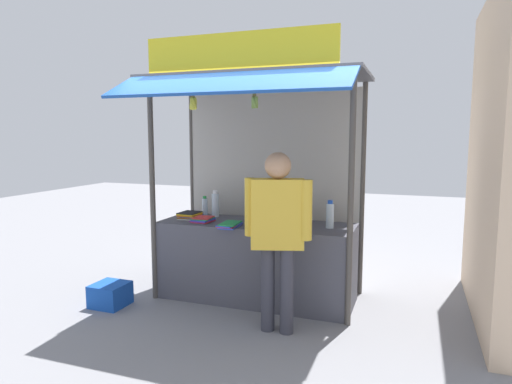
{
  "coord_description": "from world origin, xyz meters",
  "views": [
    {
      "loc": [
        1.66,
        -4.63,
        1.84
      ],
      "look_at": [
        0.0,
        0.0,
        1.22
      ],
      "focal_mm": 31.41,
      "sensor_mm": 36.0,
      "label": 1
    }
  ],
  "objects_px": {
    "water_bottle_front_left": "(205,207)",
    "plastic_crate": "(110,295)",
    "magazine_stack_mid_right": "(190,215)",
    "vendor_person": "(278,226)",
    "water_bottle_far_left": "(330,215)",
    "magazine_stack_front_right": "(230,225)",
    "water_bottle_back_right": "(215,204)",
    "banana_bunch_inner_right": "(255,102)",
    "banana_bunch_leftmost": "(193,103)",
    "magazine_stack_mid_left": "(203,219)"
  },
  "relations": [
    {
      "from": "water_bottle_front_left",
      "to": "plastic_crate",
      "type": "xyz_separation_m",
      "value": [
        -0.68,
        -0.96,
        -0.86
      ]
    },
    {
      "from": "magazine_stack_mid_right",
      "to": "vendor_person",
      "type": "distance_m",
      "value": 1.51
    },
    {
      "from": "water_bottle_far_left",
      "to": "magazine_stack_mid_right",
      "type": "bearing_deg",
      "value": -179.64
    },
    {
      "from": "plastic_crate",
      "to": "water_bottle_front_left",
      "type": "bearing_deg",
      "value": 54.68
    },
    {
      "from": "water_bottle_far_left",
      "to": "magazine_stack_front_right",
      "type": "xyz_separation_m",
      "value": [
        -1.02,
        -0.3,
        -0.12
      ]
    },
    {
      "from": "water_bottle_front_left",
      "to": "water_bottle_far_left",
      "type": "bearing_deg",
      "value": -7.63
    },
    {
      "from": "water_bottle_back_right",
      "to": "banana_bunch_inner_right",
      "type": "relative_size",
      "value": 1.31
    },
    {
      "from": "banana_bunch_inner_right",
      "to": "vendor_person",
      "type": "bearing_deg",
      "value": -40.39
    },
    {
      "from": "water_bottle_front_left",
      "to": "water_bottle_back_right",
      "type": "distance_m",
      "value": 0.15
    },
    {
      "from": "banana_bunch_inner_right",
      "to": "plastic_crate",
      "type": "bearing_deg",
      "value": -170.2
    },
    {
      "from": "banana_bunch_leftmost",
      "to": "plastic_crate",
      "type": "relative_size",
      "value": 0.69
    },
    {
      "from": "water_bottle_back_right",
      "to": "vendor_person",
      "type": "xyz_separation_m",
      "value": [
        1.08,
        -0.97,
        -0.0
      ]
    },
    {
      "from": "banana_bunch_leftmost",
      "to": "magazine_stack_mid_right",
      "type": "bearing_deg",
      "value": 123.99
    },
    {
      "from": "water_bottle_front_left",
      "to": "banana_bunch_inner_right",
      "type": "relative_size",
      "value": 1.0
    },
    {
      "from": "magazine_stack_front_right",
      "to": "plastic_crate",
      "type": "xyz_separation_m",
      "value": [
        -1.23,
        -0.45,
        -0.77
      ]
    },
    {
      "from": "water_bottle_front_left",
      "to": "banana_bunch_inner_right",
      "type": "bearing_deg",
      "value": -37.61
    },
    {
      "from": "magazine_stack_mid_right",
      "to": "magazine_stack_front_right",
      "type": "relative_size",
      "value": 0.86
    },
    {
      "from": "water_bottle_far_left",
      "to": "water_bottle_back_right",
      "type": "bearing_deg",
      "value": 171.66
    },
    {
      "from": "water_bottle_front_left",
      "to": "magazine_stack_mid_left",
      "type": "relative_size",
      "value": 0.95
    },
    {
      "from": "banana_bunch_leftmost",
      "to": "vendor_person",
      "type": "distance_m",
      "value": 1.55
    },
    {
      "from": "water_bottle_front_left",
      "to": "water_bottle_back_right",
      "type": "height_order",
      "value": "water_bottle_back_right"
    },
    {
      "from": "water_bottle_far_left",
      "to": "magazine_stack_mid_left",
      "type": "height_order",
      "value": "water_bottle_far_left"
    },
    {
      "from": "magazine_stack_front_right",
      "to": "banana_bunch_inner_right",
      "type": "xyz_separation_m",
      "value": [
        0.35,
        -0.18,
        1.27
      ]
    },
    {
      "from": "water_bottle_back_right",
      "to": "banana_bunch_leftmost",
      "type": "relative_size",
      "value": 1.31
    },
    {
      "from": "water_bottle_back_right",
      "to": "banana_bunch_inner_right",
      "type": "distance_m",
      "value": 1.54
    },
    {
      "from": "water_bottle_far_left",
      "to": "water_bottle_back_right",
      "type": "height_order",
      "value": "water_bottle_back_right"
    },
    {
      "from": "plastic_crate",
      "to": "magazine_stack_front_right",
      "type": "bearing_deg",
      "value": 20.07
    },
    {
      "from": "water_bottle_back_right",
      "to": "banana_bunch_leftmost",
      "type": "bearing_deg",
      "value": -83.04
    },
    {
      "from": "water_bottle_far_left",
      "to": "magazine_stack_mid_left",
      "type": "bearing_deg",
      "value": -174.38
    },
    {
      "from": "water_bottle_front_left",
      "to": "magazine_stack_mid_right",
      "type": "relative_size",
      "value": 0.89
    },
    {
      "from": "water_bottle_far_left",
      "to": "magazine_stack_mid_left",
      "type": "distance_m",
      "value": 1.43
    },
    {
      "from": "water_bottle_back_right",
      "to": "magazine_stack_front_right",
      "type": "distance_m",
      "value": 0.66
    },
    {
      "from": "water_bottle_far_left",
      "to": "plastic_crate",
      "type": "xyz_separation_m",
      "value": [
        -2.25,
        -0.75,
        -0.89
      ]
    },
    {
      "from": "water_bottle_back_right",
      "to": "plastic_crate",
      "type": "distance_m",
      "value": 1.55
    },
    {
      "from": "vendor_person",
      "to": "plastic_crate",
      "type": "bearing_deg",
      "value": 162.98
    },
    {
      "from": "water_bottle_far_left",
      "to": "water_bottle_front_left",
      "type": "height_order",
      "value": "water_bottle_far_left"
    },
    {
      "from": "water_bottle_back_right",
      "to": "magazine_stack_front_right",
      "type": "relative_size",
      "value": 1.0
    },
    {
      "from": "magazine_stack_mid_left",
      "to": "banana_bunch_inner_right",
      "type": "height_order",
      "value": "banana_bunch_inner_right"
    },
    {
      "from": "water_bottle_back_right",
      "to": "plastic_crate",
      "type": "relative_size",
      "value": 0.9
    },
    {
      "from": "banana_bunch_leftmost",
      "to": "plastic_crate",
      "type": "bearing_deg",
      "value": -163.28
    },
    {
      "from": "banana_bunch_leftmost",
      "to": "vendor_person",
      "type": "bearing_deg",
      "value": -15.58
    },
    {
      "from": "magazine_stack_mid_right",
      "to": "water_bottle_far_left",
      "type": "bearing_deg",
      "value": 0.36
    },
    {
      "from": "magazine_stack_mid_right",
      "to": "magazine_stack_front_right",
      "type": "bearing_deg",
      "value": -24.66
    },
    {
      "from": "magazine_stack_mid_left",
      "to": "vendor_person",
      "type": "distance_m",
      "value": 1.24
    },
    {
      "from": "water_bottle_far_left",
      "to": "banana_bunch_leftmost",
      "type": "xyz_separation_m",
      "value": [
        -1.34,
        -0.48,
        1.16
      ]
    },
    {
      "from": "water_bottle_far_left",
      "to": "magazine_stack_mid_right",
      "type": "xyz_separation_m",
      "value": [
        -1.66,
        -0.01,
        -0.1
      ]
    },
    {
      "from": "magazine_stack_front_right",
      "to": "banana_bunch_inner_right",
      "type": "relative_size",
      "value": 1.3
    },
    {
      "from": "magazine_stack_mid_left",
      "to": "plastic_crate",
      "type": "relative_size",
      "value": 0.72
    },
    {
      "from": "magazine_stack_mid_right",
      "to": "vendor_person",
      "type": "relative_size",
      "value": 0.16
    },
    {
      "from": "water_bottle_back_right",
      "to": "magazine_stack_mid_right",
      "type": "relative_size",
      "value": 1.16
    }
  ]
}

